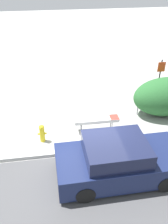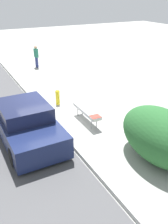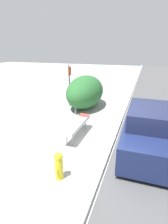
{
  "view_description": "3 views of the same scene",
  "coord_description": "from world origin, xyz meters",
  "px_view_note": "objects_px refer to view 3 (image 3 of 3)",
  "views": [
    {
      "loc": [
        -1.29,
        -7.13,
        6.28
      ],
      "look_at": [
        0.05,
        1.47,
        0.86
      ],
      "focal_mm": 40.0,
      "sensor_mm": 36.0,
      "label": 1
    },
    {
      "loc": [
        8.94,
        -3.23,
        5.1
      ],
      "look_at": [
        0.76,
        1.09,
        0.59
      ],
      "focal_mm": 40.0,
      "sensor_mm": 36.0,
      "label": 2
    },
    {
      "loc": [
        -4.93,
        -0.88,
        3.17
      ],
      "look_at": [
        1.43,
        1.35,
        0.68
      ],
      "focal_mm": 28.0,
      "sensor_mm": 36.0,
      "label": 3
    }
  ],
  "objects_px": {
    "fire_hydrant": "(59,165)",
    "parked_car_near": "(154,129)",
    "bike_rack": "(76,104)",
    "bench": "(77,124)",
    "sign_post": "(69,82)"
  },
  "relations": [
    {
      "from": "bike_rack",
      "to": "fire_hydrant",
      "type": "distance_m",
      "value": 4.84
    },
    {
      "from": "fire_hydrant",
      "to": "parked_car_near",
      "type": "bearing_deg",
      "value": -42.56
    },
    {
      "from": "bench",
      "to": "bike_rack",
      "type": "height_order",
      "value": "bike_rack"
    },
    {
      "from": "bike_rack",
      "to": "sign_post",
      "type": "xyz_separation_m",
      "value": [
        0.99,
        0.77,
        0.88
      ]
    },
    {
      "from": "sign_post",
      "to": "parked_car_near",
      "type": "distance_m",
      "value": 5.48
    },
    {
      "from": "bike_rack",
      "to": "sign_post",
      "type": "relative_size",
      "value": 0.36
    },
    {
      "from": "bike_rack",
      "to": "parked_car_near",
      "type": "height_order",
      "value": "parked_car_near"
    },
    {
      "from": "bike_rack",
      "to": "fire_hydrant",
      "type": "relative_size",
      "value": 1.08
    },
    {
      "from": "bike_rack",
      "to": "fire_hydrant",
      "type": "bearing_deg",
      "value": -163.38
    },
    {
      "from": "parked_car_near",
      "to": "bench",
      "type": "bearing_deg",
      "value": 93.3
    },
    {
      "from": "bench",
      "to": "parked_car_near",
      "type": "height_order",
      "value": "parked_car_near"
    },
    {
      "from": "bench",
      "to": "bike_rack",
      "type": "distance_m",
      "value": 2.56
    },
    {
      "from": "bike_rack",
      "to": "parked_car_near",
      "type": "bearing_deg",
      "value": -120.94
    },
    {
      "from": "bike_rack",
      "to": "sign_post",
      "type": "height_order",
      "value": "sign_post"
    },
    {
      "from": "bench",
      "to": "fire_hydrant",
      "type": "relative_size",
      "value": 2.43
    }
  ]
}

